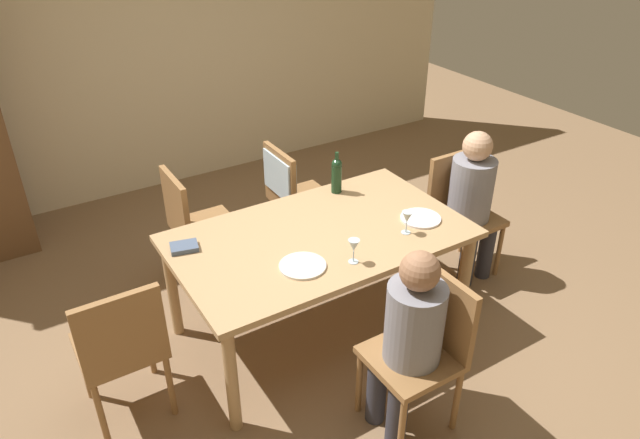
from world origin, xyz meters
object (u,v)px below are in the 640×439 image
at_px(dinner_plate_host, 421,218).
at_px(person_man_bearded, 410,332).
at_px(chair_near, 424,342).
at_px(chair_far_left, 194,222).
at_px(wine_bottle_tall_green, 337,174).
at_px(chair_far_right, 289,188).
at_px(dining_table, 320,244).
at_px(dinner_plate_guest_left, 303,266).
at_px(person_woman_host, 473,196).
at_px(wine_glass_centre, 354,246).
at_px(chair_left_end, 121,345).
at_px(wine_glass_near_left, 407,218).
at_px(chair_right_end, 460,206).

bearing_deg(dinner_plate_host, person_man_bearded, -132.87).
relative_size(chair_near, chair_far_left, 1.00).
relative_size(chair_far_left, dinner_plate_host, 3.52).
height_order(person_man_bearded, wine_bottle_tall_green, person_man_bearded).
distance_m(chair_near, chair_far_right, 1.84).
height_order(chair_near, wine_bottle_tall_green, wine_bottle_tall_green).
distance_m(dining_table, dinner_plate_guest_left, 0.38).
relative_size(dining_table, dinner_plate_host, 6.95).
height_order(person_woman_host, wine_glass_centre, person_woman_host).
relative_size(chair_left_end, wine_bottle_tall_green, 3.05).
relative_size(dining_table, chair_left_end, 1.98).
xyz_separation_m(wine_glass_near_left, dinner_plate_host, (0.19, 0.08, -0.10)).
distance_m(chair_right_end, chair_left_end, 2.58).
distance_m(dining_table, chair_left_end, 1.30).
distance_m(wine_glass_centre, dinner_plate_guest_left, 0.31).
xyz_separation_m(wine_bottle_tall_green, dinner_plate_host, (0.26, -0.60, -0.13)).
relative_size(chair_near, wine_bottle_tall_green, 3.05).
distance_m(chair_far_right, wine_glass_near_left, 1.23).
relative_size(dining_table, chair_far_left, 1.98).
distance_m(person_woman_host, dinner_plate_host, 0.67).
height_order(chair_right_end, chair_near, same).
xyz_separation_m(wine_glass_centre, dinner_plate_guest_left, (-0.27, 0.11, -0.10)).
height_order(chair_far_right, wine_bottle_tall_green, wine_bottle_tall_green).
bearing_deg(chair_far_right, chair_right_end, 50.48).
bearing_deg(dinner_plate_host, chair_left_end, 176.83).
relative_size(wine_bottle_tall_green, dinner_plate_host, 1.15).
height_order(dining_table, wine_bottle_tall_green, wine_bottle_tall_green).
xyz_separation_m(wine_glass_centre, dinner_plate_host, (0.64, 0.17, -0.10)).
bearing_deg(chair_right_end, dining_table, 3.87).
xyz_separation_m(dining_table, wine_glass_near_left, (0.46, -0.27, 0.18)).
bearing_deg(chair_left_end, chair_near, -31.04).
relative_size(chair_far_left, person_woman_host, 0.80).
height_order(chair_left_end, dinner_plate_guest_left, chair_left_end).
xyz_separation_m(person_woman_host, wine_glass_near_left, (-0.83, -0.25, 0.20)).
bearing_deg(chair_right_end, chair_left_end, 3.87).
bearing_deg(dinner_plate_guest_left, dinner_plate_host, 3.66).
bearing_deg(dining_table, chair_near, -84.56).
distance_m(chair_far_right, dinner_plate_host, 1.18).
bearing_deg(wine_glass_near_left, wine_bottle_tall_green, 95.90).
relative_size(chair_left_end, dinner_plate_host, 3.52).
bearing_deg(person_woman_host, chair_right_end, -90.00).
xyz_separation_m(chair_far_left, person_man_bearded, (0.47, -1.83, 0.12)).
xyz_separation_m(chair_right_end, wine_glass_near_left, (-0.83, -0.36, 0.33)).
distance_m(chair_far_left, person_man_bearded, 1.89).
xyz_separation_m(person_man_bearded, wine_glass_near_left, (0.48, 0.64, 0.21)).
bearing_deg(chair_far_left, dinner_plate_guest_left, 10.86).
xyz_separation_m(dining_table, person_woman_host, (1.29, -0.03, -0.01)).
bearing_deg(wine_glass_near_left, chair_far_left, 128.79).
relative_size(dining_table, person_man_bearded, 1.61).
xyz_separation_m(chair_right_end, person_man_bearded, (-1.32, -1.00, 0.12)).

